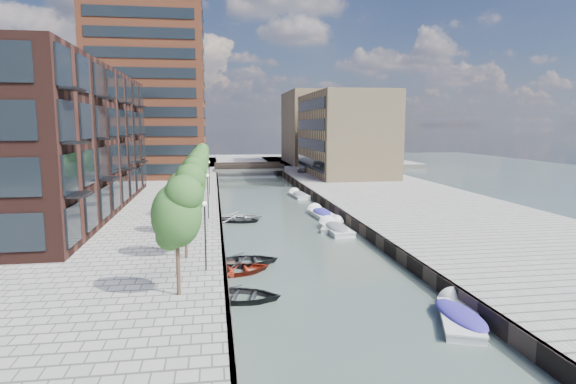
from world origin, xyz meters
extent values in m
plane|color=#38473F|center=(0.00, 40.00, 0.00)|extent=(300.00, 300.00, 0.00)
cube|color=gray|center=(16.00, 40.00, 0.50)|extent=(20.00, 140.00, 1.00)
cube|color=#332823|center=(-6.10, 40.00, 0.50)|extent=(0.25, 140.00, 1.00)
cube|color=#332823|center=(6.10, 40.00, 0.50)|extent=(0.25, 140.00, 1.00)
cube|color=gray|center=(0.00, 100.00, 0.50)|extent=(80.00, 40.00, 1.00)
cube|color=black|center=(-20.00, 30.00, 8.00)|extent=(8.00, 38.00, 14.00)
cube|color=brown|center=(-17.00, 65.00, 16.00)|extent=(18.00, 18.00, 30.00)
cube|color=tan|center=(16.00, 62.00, 8.00)|extent=(12.00, 25.00, 14.00)
cube|color=tan|center=(16.00, 88.00, 9.00)|extent=(12.00, 20.00, 16.00)
cube|color=gray|center=(0.00, 72.00, 1.30)|extent=(13.00, 6.00, 0.60)
cube|color=#332823|center=(0.00, 69.20, 1.90)|extent=(13.00, 0.40, 0.80)
cube|color=#332823|center=(0.00, 74.80, 1.90)|extent=(13.00, 0.40, 0.80)
cylinder|color=#382619|center=(-8.50, 4.00, 2.60)|extent=(0.20, 0.20, 3.20)
ellipsoid|color=#25531F|center=(-8.50, 4.00, 5.33)|extent=(2.50, 2.50, 3.25)
cylinder|color=#382619|center=(-8.50, 11.00, 2.60)|extent=(0.20, 0.20, 3.20)
ellipsoid|color=#25531F|center=(-8.50, 11.00, 5.33)|extent=(2.50, 2.50, 3.25)
cylinder|color=#382619|center=(-8.50, 18.00, 2.60)|extent=(0.20, 0.20, 3.20)
ellipsoid|color=#25531F|center=(-8.50, 18.00, 5.33)|extent=(2.50, 2.50, 3.25)
cylinder|color=#382619|center=(-8.50, 25.00, 2.60)|extent=(0.20, 0.20, 3.20)
ellipsoid|color=#25531F|center=(-8.50, 25.00, 5.33)|extent=(2.50, 2.50, 3.25)
cylinder|color=#382619|center=(-8.50, 32.00, 2.60)|extent=(0.20, 0.20, 3.20)
ellipsoid|color=#25531F|center=(-8.50, 32.00, 5.33)|extent=(2.50, 2.50, 3.25)
cylinder|color=#382619|center=(-8.50, 39.00, 2.60)|extent=(0.20, 0.20, 3.20)
ellipsoid|color=#25531F|center=(-8.50, 39.00, 5.33)|extent=(2.50, 2.50, 3.25)
cylinder|color=#382619|center=(-8.50, 46.00, 2.60)|extent=(0.20, 0.20, 3.20)
ellipsoid|color=#25531F|center=(-8.50, 46.00, 5.33)|extent=(2.50, 2.50, 3.25)
cylinder|color=black|center=(-7.20, 8.00, 3.00)|extent=(0.10, 0.10, 4.00)
sphere|color=#FFF2CC|center=(-7.20, 8.00, 5.00)|extent=(0.24, 0.24, 0.24)
cylinder|color=black|center=(-7.20, 24.00, 3.00)|extent=(0.10, 0.10, 4.00)
sphere|color=#FFF2CC|center=(-7.20, 24.00, 5.00)|extent=(0.24, 0.24, 0.24)
cylinder|color=black|center=(-7.20, 40.00, 3.00)|extent=(0.10, 0.10, 4.00)
sphere|color=#FFF2CC|center=(-7.20, 40.00, 5.00)|extent=(0.24, 0.24, 0.24)
imported|color=black|center=(-5.40, 5.40, 0.00)|extent=(5.32, 4.35, 0.96)
imported|color=black|center=(-4.69, 12.14, 0.00)|extent=(4.98, 3.68, 0.99)
imported|color=maroon|center=(-5.40, 10.26, 0.00)|extent=(5.20, 4.13, 0.97)
imported|color=silver|center=(-4.36, 27.89, 0.00)|extent=(5.20, 3.79, 1.05)
imported|color=black|center=(-4.35, 27.03, 0.00)|extent=(5.17, 4.45, 0.90)
cube|color=silver|center=(4.97, 0.57, 0.05)|extent=(3.27, 4.92, 0.65)
cube|color=silver|center=(4.97, 0.57, 0.40)|extent=(3.38, 5.04, 0.10)
cone|color=silver|center=(5.81, 2.72, 0.10)|extent=(1.92, 1.46, 1.71)
ellipsoid|color=navy|center=(4.97, 0.57, 0.45)|extent=(3.03, 4.51, 0.56)
cube|color=silver|center=(4.12, 20.94, 0.05)|extent=(2.08, 5.03, 0.70)
cube|color=silver|center=(4.12, 20.94, 0.43)|extent=(2.17, 5.14, 0.11)
cone|color=silver|center=(4.00, 23.41, 0.11)|extent=(1.87, 1.06, 1.83)
ellipsoid|color=#595C60|center=(4.12, 20.94, 0.48)|extent=(1.95, 4.60, 0.60)
cube|color=#B2B3B0|center=(4.11, 22.31, 0.05)|extent=(3.00, 4.61, 0.61)
cube|color=#B2B3B0|center=(4.11, 22.31, 0.38)|extent=(3.10, 4.73, 0.09)
cone|color=#B2B3B0|center=(4.86, 24.34, 0.09)|extent=(1.79, 1.35, 1.60)
cube|color=white|center=(4.50, 28.47, 0.05)|extent=(2.10, 4.93, 0.68)
cube|color=white|center=(4.50, 28.47, 0.42)|extent=(2.19, 5.04, 0.10)
cone|color=white|center=(4.33, 30.88, 0.10)|extent=(1.84, 1.06, 1.78)
ellipsoid|color=navy|center=(4.50, 28.47, 0.47)|extent=(1.97, 4.50, 0.59)
cube|color=silver|center=(4.57, 42.34, 0.05)|extent=(2.13, 4.73, 0.65)
cube|color=silver|center=(4.57, 42.34, 0.40)|extent=(2.22, 4.84, 0.10)
cone|color=silver|center=(4.35, 44.62, 0.10)|extent=(1.78, 1.06, 1.70)
ellipsoid|color=#56575D|center=(4.57, 42.34, 0.45)|extent=(2.00, 4.33, 0.56)
imported|color=#989B9C|center=(9.48, 66.67, 1.64)|extent=(2.54, 4.05, 1.29)
camera|label=1|loc=(-6.62, -20.00, 9.52)|focal=30.00mm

